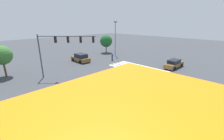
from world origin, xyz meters
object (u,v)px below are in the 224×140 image
object	(u,v)px
traffic_signal_mast	(61,45)
tree_corner_a	(2,55)
street_light_pole_a	(115,36)
tree_corner_b	(106,41)
car_2	(70,93)
car_0	(81,58)
car_4	(174,64)
pedestrian	(112,56)

from	to	relation	value
traffic_signal_mast	tree_corner_a	distance (m)	9.04
street_light_pole_a	tree_corner_b	bearing A→B (deg)	-11.36
street_light_pole_a	tree_corner_b	distance (m)	4.51
car_2	street_light_pole_a	bearing A→B (deg)	28.18
car_0	tree_corner_b	bearing A→B (deg)	-71.92
street_light_pole_a	tree_corner_a	distance (m)	22.57
tree_corner_a	car_2	bearing A→B (deg)	-166.57
car_2	street_light_pole_a	size ratio (longest dim) A/B	0.62
tree_corner_a	tree_corner_b	world-z (taller)	tree_corner_b
car_0	street_light_pole_a	size ratio (longest dim) A/B	0.56
street_light_pole_a	tree_corner_a	size ratio (longest dim) A/B	1.71
car_4	pedestrian	distance (m)	12.21
traffic_signal_mast	car_2	size ratio (longest dim) A/B	1.27
car_2	traffic_signal_mast	bearing A→B (deg)	63.24
car_0	tree_corner_b	distance (m)	11.00
street_light_pole_a	tree_corner_b	world-z (taller)	street_light_pole_a
car_2	car_0	bearing A→B (deg)	48.84
traffic_signal_mast	car_4	world-z (taller)	traffic_signal_mast
car_2	car_4	world-z (taller)	car_2
car_4	street_light_pole_a	xyz separation A→B (m)	(14.62, -0.07, 4.09)
street_light_pole_a	tree_corner_a	world-z (taller)	street_light_pole_a
tree_corner_a	tree_corner_b	xyz separation A→B (m)	(2.69, -23.29, -0.17)
tree_corner_a	street_light_pole_a	bearing A→B (deg)	-93.58
traffic_signal_mast	street_light_pole_a	world-z (taller)	street_light_pole_a
street_light_pole_a	car_0	bearing A→B (deg)	84.56
car_2	car_4	xyz separation A→B (m)	(-2.98, -19.29, -0.03)
traffic_signal_mast	street_light_pole_a	distance (m)	17.30
pedestrian	street_light_pole_a	bearing A→B (deg)	172.37
car_0	car_4	distance (m)	18.13
pedestrian	tree_corner_a	xyz separation A→B (m)	(4.54, 18.24, 2.36)
car_2	car_4	distance (m)	19.52
car_4	pedestrian	size ratio (longest dim) A/B	2.94
car_2	street_light_pole_a	distance (m)	22.95
car_0	car_2	world-z (taller)	car_0
car_0	tree_corner_a	size ratio (longest dim) A/B	0.95
tree_corner_a	car_4	bearing A→B (deg)	-125.57
car_4	car_2	bearing A→B (deg)	172.07
traffic_signal_mast	street_light_pole_a	xyz separation A→B (m)	(5.20, -16.50, -0.04)
car_2	pedestrian	xyz separation A→B (m)	(8.50, -15.13, 0.18)
car_2	street_light_pole_a	world-z (taller)	street_light_pole_a
car_4	tree_corner_b	xyz separation A→B (m)	(18.72, -0.89, 2.40)
car_0	car_2	xyz separation A→B (m)	(-12.54, 9.91, -0.07)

